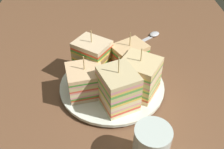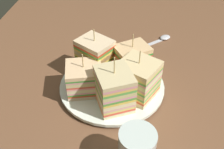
# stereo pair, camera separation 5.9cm
# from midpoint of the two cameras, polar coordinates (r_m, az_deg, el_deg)

# --- Properties ---
(ground_plane) EXTENTS (1.16, 0.87, 0.02)m
(ground_plane) POSITION_cam_midpoint_polar(r_m,az_deg,el_deg) (0.63, 2.70, -3.83)
(ground_plane) COLOR brown
(plate) EXTENTS (0.25, 0.25, 0.01)m
(plate) POSITION_cam_midpoint_polar(r_m,az_deg,el_deg) (0.62, 2.75, -2.65)
(plate) COLOR white
(plate) RESTS_ON ground_plane
(sandwich_wedge_0) EXTENTS (0.09, 0.09, 0.10)m
(sandwich_wedge_0) POSITION_cam_midpoint_polar(r_m,az_deg,el_deg) (0.58, -3.31, -1.03)
(sandwich_wedge_0) COLOR beige
(sandwich_wedge_0) RESTS_ON plate
(sandwich_wedge_1) EXTENTS (0.10, 0.10, 0.13)m
(sandwich_wedge_1) POSITION_cam_midpoint_polar(r_m,az_deg,el_deg) (0.54, 3.67, -3.47)
(sandwich_wedge_1) COLOR beige
(sandwich_wedge_1) RESTS_ON plate
(sandwich_wedge_2) EXTENTS (0.10, 0.11, 0.12)m
(sandwich_wedge_2) POSITION_cam_midpoint_polar(r_m,az_deg,el_deg) (0.57, 8.85, -1.10)
(sandwich_wedge_2) COLOR beige
(sandwich_wedge_2) RESTS_ON plate
(sandwich_wedge_3) EXTENTS (0.09, 0.10, 0.11)m
(sandwich_wedge_3) POSITION_cam_midpoint_polar(r_m,az_deg,el_deg) (0.63, 7.16, 3.13)
(sandwich_wedge_3) COLOR #E1C584
(sandwich_wedge_3) RESTS_ON plate
(sandwich_wedge_4) EXTENTS (0.10, 0.10, 0.12)m
(sandwich_wedge_4) POSITION_cam_midpoint_polar(r_m,az_deg,el_deg) (0.62, -1.08, 4.01)
(sandwich_wedge_4) COLOR beige
(sandwich_wedge_4) RESTS_ON plate
(chip_pile) EXTENTS (0.05, 0.05, 0.02)m
(chip_pile) POSITION_cam_midpoint_polar(r_m,az_deg,el_deg) (0.60, 1.59, -1.92)
(chip_pile) COLOR #EACF81
(chip_pile) RESTS_ON plate
(spoon) EXTENTS (0.10, 0.12, 0.01)m
(spoon) POSITION_cam_midpoint_polar(r_m,az_deg,el_deg) (0.82, 13.10, 7.73)
(spoon) COLOR silver
(spoon) RESTS_ON ground_plane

